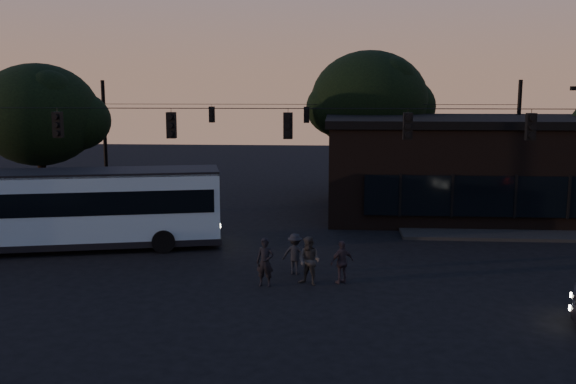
# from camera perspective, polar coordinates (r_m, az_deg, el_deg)

# --- Properties ---
(ground) EXTENTS (120.00, 120.00, 0.00)m
(ground) POSITION_cam_1_polar(r_m,az_deg,el_deg) (21.55, -0.78, -9.59)
(ground) COLOR black
(ground) RESTS_ON ground
(sidewalk_far_right) EXTENTS (14.00, 10.00, 0.15)m
(sidewalk_far_right) POSITION_cam_1_polar(r_m,az_deg,el_deg) (36.48, 20.38, -2.28)
(sidewalk_far_right) COLOR black
(sidewalk_far_right) RESTS_ON ground
(sidewalk_far_left) EXTENTS (14.00, 10.00, 0.15)m
(sidewalk_far_left) POSITION_cam_1_polar(r_m,az_deg,el_deg) (38.40, -20.17, -1.72)
(sidewalk_far_left) COLOR black
(sidewalk_far_left) RESTS_ON ground
(building) EXTENTS (15.40, 10.41, 5.40)m
(building) POSITION_cam_1_polar(r_m,az_deg,el_deg) (37.26, 15.33, 2.30)
(building) COLOR black
(building) RESTS_ON ground
(tree_behind) EXTENTS (7.60, 7.60, 9.43)m
(tree_behind) POSITION_cam_1_polar(r_m,az_deg,el_deg) (42.40, 7.25, 8.05)
(tree_behind) COLOR black
(tree_behind) RESTS_ON ground
(tree_left) EXTENTS (6.40, 6.40, 8.30)m
(tree_left) POSITION_cam_1_polar(r_m,az_deg,el_deg) (36.91, -21.28, 6.40)
(tree_left) COLOR black
(tree_left) RESTS_ON ground
(signal_rig_near) EXTENTS (26.24, 0.30, 7.50)m
(signal_rig_near) POSITION_cam_1_polar(r_m,az_deg,el_deg) (24.53, 0.00, 3.34)
(signal_rig_near) COLOR black
(signal_rig_near) RESTS_ON ground
(signal_rig_far) EXTENTS (26.24, 0.30, 7.50)m
(signal_rig_far) POSITION_cam_1_polar(r_m,az_deg,el_deg) (40.47, 1.65, 5.26)
(signal_rig_far) COLOR black
(signal_rig_far) RESTS_ON ground
(bus) EXTENTS (12.55, 5.54, 3.45)m
(bus) POSITION_cam_1_polar(r_m,az_deg,el_deg) (29.33, -18.14, -1.13)
(bus) COLOR #97B5C0
(bus) RESTS_ON ground
(pedestrian_a) EXTENTS (0.69, 0.52, 1.74)m
(pedestrian_a) POSITION_cam_1_polar(r_m,az_deg,el_deg) (22.81, -2.05, -6.25)
(pedestrian_a) COLOR black
(pedestrian_a) RESTS_ON ground
(pedestrian_b) EXTENTS (1.06, 0.97, 1.75)m
(pedestrian_b) POSITION_cam_1_polar(r_m,az_deg,el_deg) (22.96, 1.91, -6.14)
(pedestrian_b) COLOR #2C2B28
(pedestrian_b) RESTS_ON ground
(pedestrian_c) EXTENTS (0.99, 0.81, 1.58)m
(pedestrian_c) POSITION_cam_1_polar(r_m,az_deg,el_deg) (23.20, 4.83, -6.23)
(pedestrian_c) COLOR #282127
(pedestrian_c) RESTS_ON ground
(pedestrian_d) EXTENTS (1.09, 0.75, 1.55)m
(pedestrian_d) POSITION_cam_1_polar(r_m,az_deg,el_deg) (24.30, 0.64, -5.51)
(pedestrian_d) COLOR black
(pedestrian_d) RESTS_ON ground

